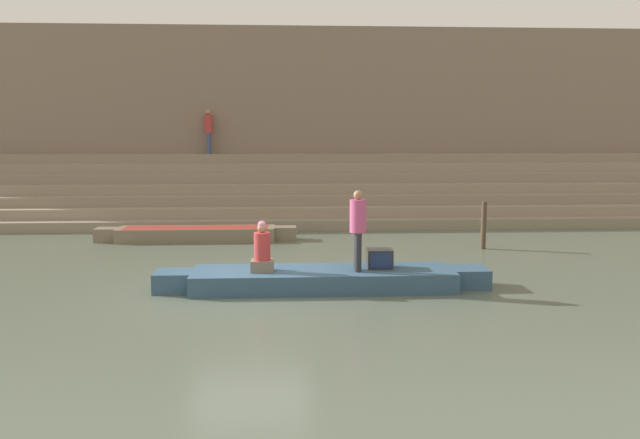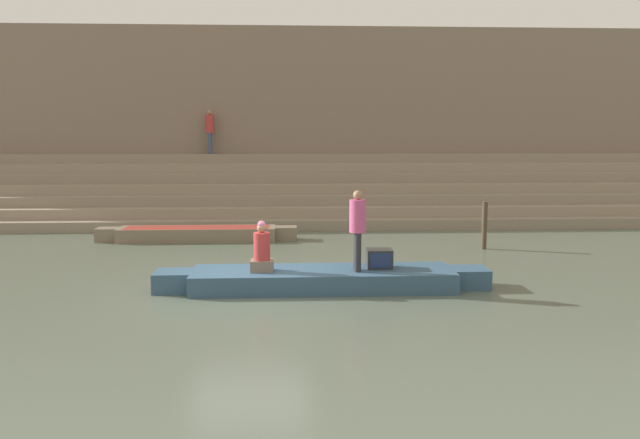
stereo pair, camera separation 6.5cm
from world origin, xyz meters
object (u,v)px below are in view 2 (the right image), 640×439
at_px(person_standing, 358,225).
at_px(moored_boat_shore, 198,233).
at_px(mooring_post, 484,225).
at_px(person_on_steps, 210,128).
at_px(person_rowing, 262,251).
at_px(tv_set, 379,259).
at_px(rowboat_main, 323,279).

distance_m(person_standing, moored_boat_shore, 7.69).
distance_m(mooring_post, person_on_steps, 11.70).
relative_size(person_rowing, moored_boat_shore, 0.17).
distance_m(person_standing, person_rowing, 2.06).
bearing_deg(tv_set, rowboat_main, -173.53).
xyz_separation_m(person_standing, person_rowing, (-1.98, 0.06, -0.55)).
distance_m(tv_set, person_on_steps, 13.02).
distance_m(person_standing, person_on_steps, 12.94).
relative_size(person_rowing, person_on_steps, 0.62).
bearing_deg(person_on_steps, person_standing, 7.35).
xyz_separation_m(tv_set, person_on_steps, (-4.95, 11.71, 2.83)).
distance_m(rowboat_main, moored_boat_shore, 7.10).
height_order(rowboat_main, tv_set, tv_set).
bearing_deg(tv_set, moored_boat_shore, 129.09).
height_order(tv_set, moored_boat_shore, tv_set).
bearing_deg(moored_boat_shore, mooring_post, -16.79).
bearing_deg(person_rowing, person_on_steps, 98.80).
xyz_separation_m(moored_boat_shore, mooring_post, (8.33, -1.82, 0.46)).
xyz_separation_m(rowboat_main, person_on_steps, (-3.74, 11.82, 3.23)).
bearing_deg(mooring_post, person_standing, -132.42).
bearing_deg(tv_set, person_standing, -150.72).
xyz_separation_m(mooring_post, person_on_steps, (-8.57, 7.47, 2.77)).
bearing_deg(person_standing, rowboat_main, 170.88).
bearing_deg(tv_set, mooring_post, 50.75).
relative_size(tv_set, person_on_steps, 0.31).
xyz_separation_m(person_rowing, moored_boat_shore, (-2.23, 6.27, -0.62)).
bearing_deg(mooring_post, rowboat_main, -137.98).
height_order(rowboat_main, moored_boat_shore, rowboat_main).
xyz_separation_m(rowboat_main, tv_set, (1.21, 0.11, 0.39)).
distance_m(moored_boat_shore, person_on_steps, 6.51).
relative_size(person_standing, person_rowing, 1.59).
bearing_deg(person_rowing, moored_boat_shore, 106.68).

